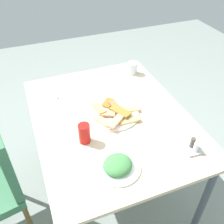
# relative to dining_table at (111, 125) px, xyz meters

# --- Properties ---
(ground_plane) EXTENTS (6.00, 6.00, 0.00)m
(ground_plane) POSITION_rel_dining_table_xyz_m (0.00, 0.00, -0.67)
(ground_plane) COLOR gray
(dining_table) EXTENTS (1.21, 0.95, 0.75)m
(dining_table) POSITION_rel_dining_table_xyz_m (0.00, 0.00, 0.00)
(dining_table) COLOR beige
(dining_table) RESTS_ON ground_plane
(pide_platter) EXTENTS (0.32, 0.34, 0.05)m
(pide_platter) POSITION_rel_dining_table_xyz_m (0.00, -0.03, 0.09)
(pide_platter) COLOR white
(pide_platter) RESTS_ON dining_table
(salad_plate_greens) EXTENTS (0.24, 0.24, 0.06)m
(salad_plate_greens) POSITION_rel_dining_table_xyz_m (-0.40, 0.11, 0.09)
(salad_plate_greens) COLOR white
(salad_plate_greens) RESTS_ON dining_table
(soda_can) EXTENTS (0.09, 0.09, 0.12)m
(soda_can) POSITION_rel_dining_table_xyz_m (-0.15, 0.21, 0.13)
(soda_can) COLOR red
(soda_can) RESTS_ON dining_table
(drinking_glass) EXTENTS (0.08, 0.08, 0.09)m
(drinking_glass) POSITION_rel_dining_table_xyz_m (0.43, -0.35, 0.12)
(drinking_glass) COLOR silver
(drinking_glass) RESTS_ON dining_table
(paper_napkin) EXTENTS (0.17, 0.17, 0.00)m
(paper_napkin) POSITION_rel_dining_table_xyz_m (0.40, 0.28, 0.07)
(paper_napkin) COLOR white
(paper_napkin) RESTS_ON dining_table
(fork) EXTENTS (0.20, 0.05, 0.00)m
(fork) POSITION_rel_dining_table_xyz_m (0.40, 0.27, 0.08)
(fork) COLOR silver
(fork) RESTS_ON paper_napkin
(spoon) EXTENTS (0.19, 0.06, 0.00)m
(spoon) POSITION_rel_dining_table_xyz_m (0.40, 0.30, 0.08)
(spoon) COLOR silver
(spoon) RESTS_ON paper_napkin
(condiment_caddy) EXTENTS (0.10, 0.10, 0.07)m
(condiment_caddy) POSITION_rel_dining_table_xyz_m (-0.43, -0.32, 0.10)
(condiment_caddy) COLOR #B2B2B7
(condiment_caddy) RESTS_ON dining_table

